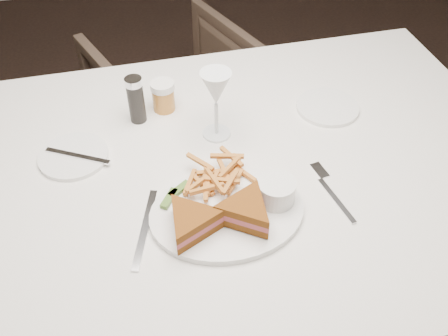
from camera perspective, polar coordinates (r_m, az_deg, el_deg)
name	(u,v)px	position (r m, az deg, el deg)	size (l,w,h in m)	color
ground	(126,312)	(1.80, -11.18, -15.82)	(5.00, 5.00, 0.00)	black
table	(221,265)	(1.41, -0.39, -11.02)	(1.44, 0.96, 0.75)	silver
chair_far	(177,93)	(2.12, -5.38, 8.49)	(0.59, 0.55, 0.61)	#49382C
table_setting	(216,171)	(1.07, -0.92, -0.34)	(0.80, 0.58, 0.18)	white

